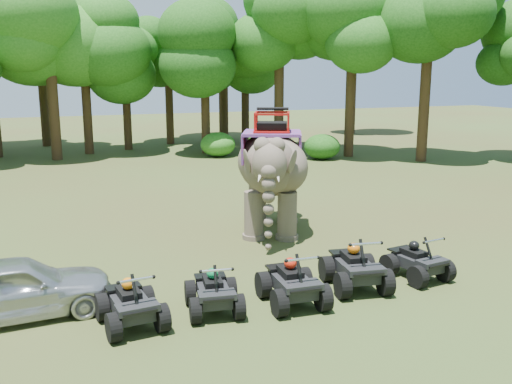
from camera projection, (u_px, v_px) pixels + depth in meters
ground at (272, 272)px, 14.87m from camera, size 110.00×110.00×0.00m
elephant at (272, 171)px, 18.34m from camera, size 3.82×5.14×3.95m
parked_car at (16, 288)px, 12.02m from camera, size 4.05×1.87×1.34m
atv_0 at (130, 298)px, 11.65m from camera, size 1.37×1.76×1.22m
atv_1 at (214, 286)px, 12.35m from camera, size 1.36×1.71×1.16m
atv_2 at (292, 277)px, 12.74m from camera, size 1.35×1.79×1.28m
atv_3 at (356, 262)px, 13.68m from camera, size 1.57×1.97×1.33m
atv_4 at (417, 256)px, 14.34m from camera, size 1.35×1.71×1.16m
tree_0 at (126, 92)px, 36.88m from camera, size 5.20×5.20×7.43m
tree_1 at (205, 94)px, 37.56m from camera, size 4.98×4.98×7.11m
tree_2 at (279, 73)px, 35.10m from camera, size 6.97×6.97×9.95m
tree_3 at (351, 80)px, 33.77m from camera, size 6.40×6.40×9.14m
tree_4 at (426, 74)px, 31.84m from camera, size 6.88×6.88×9.83m
tree_27 at (51, 73)px, 32.35m from camera, size 6.97×6.97×9.96m
tree_28 at (222, 83)px, 42.88m from camera, size 5.87×5.87×8.39m
tree_29 at (169, 88)px, 39.69m from camera, size 5.49×5.49×7.84m
tree_32 at (224, 71)px, 42.53m from camera, size 7.03×7.03×10.05m
tree_33 at (85, 86)px, 34.88m from camera, size 5.86×5.86×8.37m
tree_34 at (205, 89)px, 35.25m from camera, size 5.62×5.62×8.03m
tree_36 at (42, 80)px, 38.39m from camera, size 6.23×6.23×8.90m
tree_37 at (245, 87)px, 39.79m from camera, size 5.59×5.59×7.98m
tree_39 at (353, 74)px, 46.23m from camera, size 6.74×6.74×9.62m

